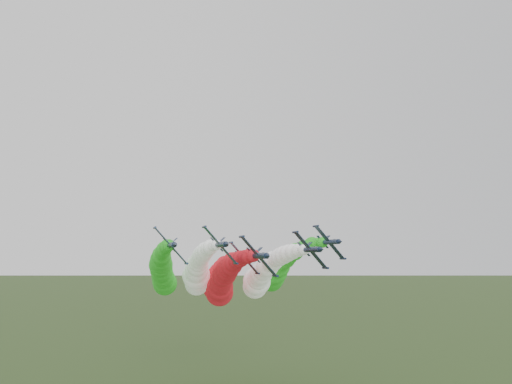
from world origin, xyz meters
TOP-DOWN VIEW (x-y plane):
  - jet_lead at (-2.80, 40.51)m, footprint 14.05×68.85m
  - jet_inner_left at (-8.02, 49.78)m, footprint 13.62×68.42m
  - jet_inner_right at (9.95, 46.10)m, footprint 13.79×68.58m
  - jet_outer_left at (-17.39, 53.46)m, footprint 13.71×68.50m
  - jet_outer_right at (18.42, 56.09)m, footprint 14.13×68.92m
  - jet_trail at (1.71, 66.55)m, footprint 14.20×68.99m

SIDE VIEW (x-z plane):
  - jet_trail at x=1.71m, z-range 25.81..44.96m
  - jet_lead at x=-2.80m, z-range 26.70..45.70m
  - jet_inner_right at x=9.95m, z-range 27.89..46.64m
  - jet_inner_left at x=-8.02m, z-range 29.02..47.59m
  - jet_outer_left at x=-17.39m, z-range 29.16..47.81m
  - jet_outer_right at x=18.42m, z-range 29.10..48.18m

